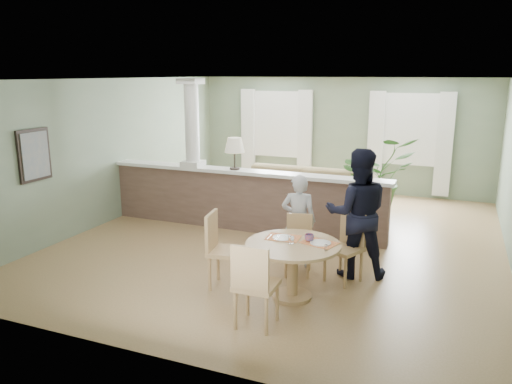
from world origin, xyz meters
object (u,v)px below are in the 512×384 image
at_px(chair_far_man, 347,244).
at_px(houseplant, 375,177).
at_px(man_person, 357,213).
at_px(dining_table, 293,254).
at_px(chair_near, 254,282).
at_px(chair_side, 221,246).
at_px(chair_far_boy, 299,241).
at_px(child_person, 299,221).
at_px(sofa, 298,192).

bearing_deg(chair_far_man, houseplant, 118.04).
relative_size(chair_far_man, man_person, 0.53).
xyz_separation_m(dining_table, chair_near, (-0.15, -0.93, -0.02)).
bearing_deg(chair_side, chair_near, -146.11).
distance_m(chair_far_boy, chair_near, 1.74).
bearing_deg(chair_side, dining_table, -97.43).
bearing_deg(child_person, houseplant, -112.09).
bearing_deg(chair_far_man, chair_far_boy, -155.12).
bearing_deg(man_person, chair_near, 51.85).
relative_size(chair_far_boy, child_person, 0.61).
bearing_deg(sofa, chair_far_man, -61.07).
height_order(sofa, man_person, man_person).
bearing_deg(chair_far_boy, man_person, 3.57).
xyz_separation_m(dining_table, chair_far_boy, (-0.18, 0.80, -0.11)).
relative_size(chair_near, child_person, 0.73).
relative_size(sofa, child_person, 2.19).
bearing_deg(man_person, child_person, -19.36).
bearing_deg(houseplant, chair_far_boy, -99.27).
height_order(chair_far_man, chair_side, chair_side).
height_order(sofa, chair_side, chair_side).
xyz_separation_m(chair_far_boy, chair_near, (0.03, -1.73, 0.09)).
relative_size(sofa, chair_side, 2.98).
distance_m(sofa, chair_far_man, 3.45).
distance_m(chair_side, man_person, 1.93).
height_order(chair_far_boy, chair_side, chair_side).
height_order(dining_table, child_person, child_person).
bearing_deg(houseplant, chair_far_man, -87.06).
xyz_separation_m(sofa, chair_far_man, (1.66, -3.02, 0.09)).
bearing_deg(chair_far_boy, dining_table, -89.43).
bearing_deg(chair_near, sofa, -79.42).
xyz_separation_m(chair_near, child_person, (-0.11, 1.98, 0.14)).
xyz_separation_m(houseplant, man_person, (0.24, -3.02, 0.09)).
height_order(sofa, houseplant, houseplant).
bearing_deg(child_person, chair_side, 45.41).
bearing_deg(child_person, chair_far_man, 151.58).
xyz_separation_m(chair_far_man, child_person, (-0.78, 0.25, 0.17)).
xyz_separation_m(chair_far_boy, child_person, (-0.08, 0.25, 0.23)).
bearing_deg(houseplant, dining_table, -94.90).
height_order(houseplant, child_person, houseplant).
xyz_separation_m(chair_far_man, man_person, (0.08, 0.22, 0.38)).
bearing_deg(chair_far_boy, chair_far_man, -12.45).
xyz_separation_m(chair_far_man, chair_near, (-0.67, -1.73, 0.03)).
height_order(dining_table, chair_side, chair_side).
bearing_deg(chair_near, houseplant, -96.96).
bearing_deg(dining_table, child_person, 104.14).
height_order(chair_near, man_person, man_person).
bearing_deg(dining_table, houseplant, 85.10).
bearing_deg(chair_far_boy, houseplant, 68.51).
bearing_deg(man_person, dining_table, 42.67).
xyz_separation_m(houseplant, chair_far_man, (0.17, -3.24, -0.29)).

